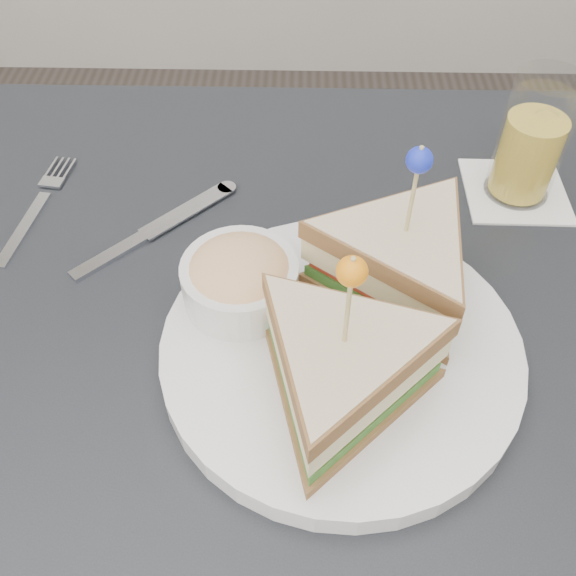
{
  "coord_description": "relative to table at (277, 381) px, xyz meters",
  "views": [
    {
      "loc": [
        0.02,
        -0.34,
        1.2
      ],
      "look_at": [
        0.01,
        0.01,
        0.8
      ],
      "focal_mm": 40.0,
      "sensor_mm": 36.0,
      "label": 1
    }
  ],
  "objects": [
    {
      "name": "cutlery_fork",
      "position": [
        -0.26,
        0.17,
        0.08
      ],
      "size": [
        0.04,
        0.17,
        0.0
      ],
      "rotation": [
        0.0,
        0.0,
        -0.14
      ],
      "color": "silver",
      "rests_on": "table"
    },
    {
      "name": "table",
      "position": [
        0.0,
        0.0,
        0.0
      ],
      "size": [
        0.8,
        0.8,
        0.75
      ],
      "color": "black",
      "rests_on": "ground"
    },
    {
      "name": "drink_set",
      "position": [
        0.25,
        0.2,
        0.14
      ],
      "size": [
        0.11,
        0.11,
        0.14
      ],
      "rotation": [
        0.0,
        0.0,
        -0.01
      ],
      "color": "white",
      "rests_on": "table"
    },
    {
      "name": "cutlery_knife",
      "position": [
        -0.13,
        0.12,
        0.08
      ],
      "size": [
        0.15,
        0.15,
        0.01
      ],
      "rotation": [
        0.0,
        0.0,
        -0.79
      ],
      "color": "silver",
      "rests_on": "table"
    },
    {
      "name": "plate_meal",
      "position": [
        0.06,
        -0.02,
        0.12
      ],
      "size": [
        0.36,
        0.36,
        0.18
      ],
      "rotation": [
        0.0,
        0.0,
        0.24
      ],
      "color": "white",
      "rests_on": "table"
    }
  ]
}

